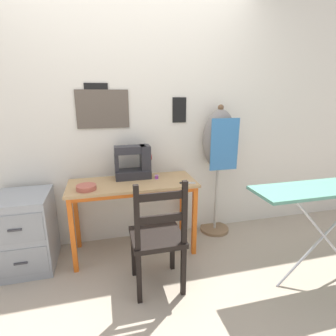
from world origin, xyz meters
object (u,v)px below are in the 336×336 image
at_px(sewing_machine, 135,163).
at_px(dress_form, 219,145).
at_px(filing_cabinet, 26,232).
at_px(ironing_board, 332,191).
at_px(fabric_bowl, 86,187).
at_px(wooden_chair, 158,238).
at_px(scissors, 185,183).
at_px(thread_spool_near_machine, 157,177).

relative_size(sewing_machine, dress_form, 0.25).
height_order(filing_cabinet, ironing_board, ironing_board).
xyz_separation_m(dress_form, ironing_board, (0.50, -0.97, -0.20)).
distance_m(sewing_machine, dress_form, 0.90).
bearing_deg(fabric_bowl, filing_cabinet, 170.00).
bearing_deg(wooden_chair, dress_form, 41.74).
bearing_deg(ironing_board, filing_cabinet, 161.53).
distance_m(wooden_chair, filing_cabinet, 1.21).
relative_size(fabric_bowl, dress_form, 0.12).
height_order(sewing_machine, filing_cabinet, sewing_machine).
bearing_deg(sewing_machine, ironing_board, -33.80).
bearing_deg(scissors, dress_form, 33.89).
xyz_separation_m(thread_spool_near_machine, dress_form, (0.70, 0.13, 0.26)).
distance_m(fabric_bowl, thread_spool_near_machine, 0.66).
height_order(fabric_bowl, ironing_board, ironing_board).
xyz_separation_m(fabric_bowl, thread_spool_near_machine, (0.64, 0.14, -0.00)).
relative_size(sewing_machine, filing_cabinet, 0.52).
xyz_separation_m(sewing_machine, fabric_bowl, (-0.45, -0.23, -0.13)).
relative_size(scissors, ironing_board, 0.12).
bearing_deg(thread_spool_near_machine, ironing_board, -34.96).
bearing_deg(wooden_chair, sewing_machine, 95.90).
bearing_deg(dress_form, scissors, -146.11).
relative_size(scissors, filing_cabinet, 0.22).
height_order(filing_cabinet, dress_form, dress_form).
relative_size(thread_spool_near_machine, ironing_board, 0.03).
height_order(thread_spool_near_machine, dress_form, dress_form).
relative_size(fabric_bowl, wooden_chair, 0.18).
bearing_deg(thread_spool_near_machine, wooden_chair, -101.48).
bearing_deg(fabric_bowl, wooden_chair, -41.48).
xyz_separation_m(wooden_chair, dress_form, (0.82, 0.73, 0.55)).
height_order(dress_form, ironing_board, dress_form).
distance_m(scissors, filing_cabinet, 1.47).
height_order(fabric_bowl, dress_form, dress_form).
height_order(thread_spool_near_machine, filing_cabinet, thread_spool_near_machine).
xyz_separation_m(sewing_machine, filing_cabinet, (-1.00, -0.13, -0.53)).
relative_size(dress_form, ironing_board, 1.10).
bearing_deg(wooden_chair, filing_cabinet, 152.42).
relative_size(sewing_machine, ironing_board, 0.28).
bearing_deg(dress_form, filing_cabinet, -174.79).
xyz_separation_m(scissors, wooden_chair, (-0.35, -0.41, -0.28)).
xyz_separation_m(fabric_bowl, filing_cabinet, (-0.55, 0.10, -0.40)).
bearing_deg(dress_form, thread_spool_near_machine, -169.30).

